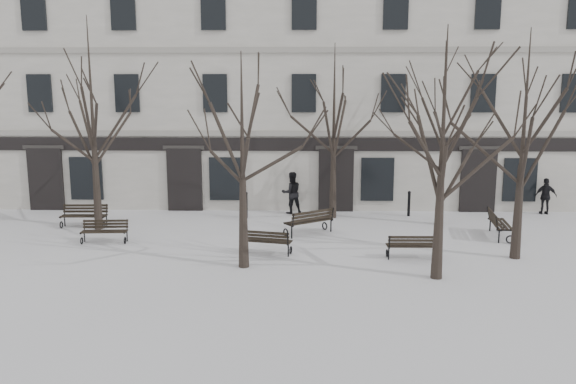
{
  "coord_description": "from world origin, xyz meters",
  "views": [
    {
      "loc": [
        1.88,
        -17.63,
        5.35
      ],
      "look_at": [
        1.4,
        3.0,
        1.75
      ],
      "focal_mm": 35.0,
      "sensor_mm": 36.0,
      "label": 1
    }
  ],
  "objects_px": {
    "tree_1": "(242,135)",
    "bench_2": "(413,245)",
    "bench_5": "(498,223)",
    "tree_3": "(525,118)",
    "bench_1": "(266,241)",
    "tree_2": "(443,124)",
    "bench_0": "(105,230)",
    "bench_3": "(84,215)",
    "bench_4": "(310,221)"
  },
  "relations": [
    {
      "from": "tree_3",
      "to": "bench_1",
      "type": "relative_size",
      "value": 4.11
    },
    {
      "from": "tree_1",
      "to": "bench_2",
      "type": "relative_size",
      "value": 3.89
    },
    {
      "from": "bench_4",
      "to": "bench_0",
      "type": "bearing_deg",
      "value": -25.56
    },
    {
      "from": "bench_5",
      "to": "tree_3",
      "type": "bearing_deg",
      "value": -179.08
    },
    {
      "from": "bench_3",
      "to": "tree_3",
      "type": "bearing_deg",
      "value": -16.21
    },
    {
      "from": "bench_3",
      "to": "bench_5",
      "type": "distance_m",
      "value": 16.39
    },
    {
      "from": "bench_1",
      "to": "tree_2",
      "type": "bearing_deg",
      "value": 168.42
    },
    {
      "from": "bench_3",
      "to": "bench_2",
      "type": "bearing_deg",
      "value": -20.67
    },
    {
      "from": "bench_2",
      "to": "bench_5",
      "type": "height_order",
      "value": "bench_5"
    },
    {
      "from": "bench_0",
      "to": "bench_5",
      "type": "xyz_separation_m",
      "value": [
        14.66,
        1.14,
        0.09
      ]
    },
    {
      "from": "bench_0",
      "to": "bench_5",
      "type": "bearing_deg",
      "value": 0.42
    },
    {
      "from": "bench_4",
      "to": "bench_1",
      "type": "bearing_deg",
      "value": 25.12
    },
    {
      "from": "tree_1",
      "to": "tree_3",
      "type": "distance_m",
      "value": 8.97
    },
    {
      "from": "bench_0",
      "to": "bench_2",
      "type": "xyz_separation_m",
      "value": [
        10.85,
        -1.86,
        0.01
      ]
    },
    {
      "from": "bench_0",
      "to": "bench_4",
      "type": "distance_m",
      "value": 7.64
    },
    {
      "from": "bench_0",
      "to": "bench_3",
      "type": "distance_m",
      "value": 2.94
    },
    {
      "from": "bench_0",
      "to": "bench_4",
      "type": "xyz_separation_m",
      "value": [
        7.52,
        1.36,
        0.1
      ]
    },
    {
      "from": "bench_2",
      "to": "bench_4",
      "type": "xyz_separation_m",
      "value": [
        -3.33,
        3.21,
        0.08
      ]
    },
    {
      "from": "tree_1",
      "to": "bench_3",
      "type": "distance_m",
      "value": 9.52
    },
    {
      "from": "bench_0",
      "to": "bench_1",
      "type": "bearing_deg",
      "value": -17.13
    },
    {
      "from": "tree_2",
      "to": "bench_2",
      "type": "relative_size",
      "value": 4.26
    },
    {
      "from": "tree_3",
      "to": "bench_1",
      "type": "bearing_deg",
      "value": 178.09
    },
    {
      "from": "bench_2",
      "to": "bench_4",
      "type": "height_order",
      "value": "bench_4"
    },
    {
      "from": "bench_1",
      "to": "bench_0",
      "type": "bearing_deg",
      "value": 0.17
    },
    {
      "from": "bench_0",
      "to": "bench_4",
      "type": "relative_size",
      "value": 0.84
    },
    {
      "from": "bench_0",
      "to": "bench_3",
      "type": "height_order",
      "value": "bench_3"
    },
    {
      "from": "bench_2",
      "to": "bench_5",
      "type": "relative_size",
      "value": 0.83
    },
    {
      "from": "bench_0",
      "to": "bench_1",
      "type": "relative_size",
      "value": 0.93
    },
    {
      "from": "tree_3",
      "to": "bench_1",
      "type": "height_order",
      "value": "tree_3"
    },
    {
      "from": "tree_1",
      "to": "bench_1",
      "type": "bearing_deg",
      "value": 67.26
    },
    {
      "from": "bench_2",
      "to": "tree_2",
      "type": "bearing_deg",
      "value": 98.97
    },
    {
      "from": "tree_1",
      "to": "bench_2",
      "type": "bearing_deg",
      "value": 10.14
    },
    {
      "from": "tree_1",
      "to": "tree_2",
      "type": "height_order",
      "value": "tree_2"
    },
    {
      "from": "bench_1",
      "to": "bench_3",
      "type": "bearing_deg",
      "value": -13.15
    },
    {
      "from": "tree_2",
      "to": "bench_0",
      "type": "bearing_deg",
      "value": 161.26
    },
    {
      "from": "bench_4",
      "to": "bench_5",
      "type": "bearing_deg",
      "value": 142.5
    },
    {
      "from": "bench_1",
      "to": "bench_5",
      "type": "height_order",
      "value": "bench_5"
    },
    {
      "from": "bench_5",
      "to": "bench_2",
      "type": "bearing_deg",
      "value": 137.14
    },
    {
      "from": "tree_1",
      "to": "bench_1",
      "type": "distance_m",
      "value": 3.98
    },
    {
      "from": "bench_3",
      "to": "bench_5",
      "type": "height_order",
      "value": "bench_5"
    },
    {
      "from": "bench_1",
      "to": "bench_2",
      "type": "relative_size",
      "value": 1.06
    },
    {
      "from": "bench_3",
      "to": "bench_5",
      "type": "bearing_deg",
      "value": -6.29
    },
    {
      "from": "bench_1",
      "to": "bench_3",
      "type": "relative_size",
      "value": 0.98
    },
    {
      "from": "tree_2",
      "to": "bench_5",
      "type": "relative_size",
      "value": 3.53
    },
    {
      "from": "tree_1",
      "to": "bench_5",
      "type": "distance_m",
      "value": 10.72
    },
    {
      "from": "tree_3",
      "to": "bench_1",
      "type": "xyz_separation_m",
      "value": [
        -8.28,
        0.28,
        -4.16
      ]
    },
    {
      "from": "tree_1",
      "to": "bench_3",
      "type": "bearing_deg",
      "value": 143.38
    },
    {
      "from": "tree_3",
      "to": "bench_0",
      "type": "bearing_deg",
      "value": 173.33
    },
    {
      "from": "bench_2",
      "to": "bench_3",
      "type": "xyz_separation_m",
      "value": [
        -12.53,
        4.27,
        0.04
      ]
    },
    {
      "from": "bench_2",
      "to": "tree_1",
      "type": "bearing_deg",
      "value": 9.57
    }
  ]
}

